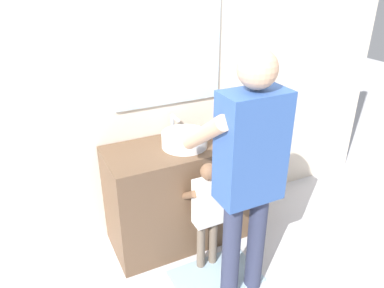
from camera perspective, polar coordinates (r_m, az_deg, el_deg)
ground_plane at (r=3.13m, az=1.26°, el=-16.84°), size 14.00×14.00×0.00m
back_wall at (r=2.96m, az=-4.06°, el=10.74°), size 4.40×0.10×2.70m
vanity_cabinet at (r=3.08m, az=-1.24°, el=-7.44°), size 1.22×0.54×0.87m
sink_basin at (r=2.82m, az=-1.16°, el=0.73°), size 0.35×0.35×0.11m
faucet at (r=2.99m, az=-2.90°, el=2.72°), size 0.18×0.14×0.18m
toothbrush_cup at (r=3.03m, az=3.89°, el=2.49°), size 0.07×0.07×0.21m
bath_mat at (r=2.97m, az=3.60°, el=-19.62°), size 0.64×0.40×0.02m
child_toddler at (r=2.72m, az=2.36°, el=-9.75°), size 0.28×0.28×0.91m
adult_parent at (r=2.28m, az=8.71°, el=-2.81°), size 0.54×0.57×1.73m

